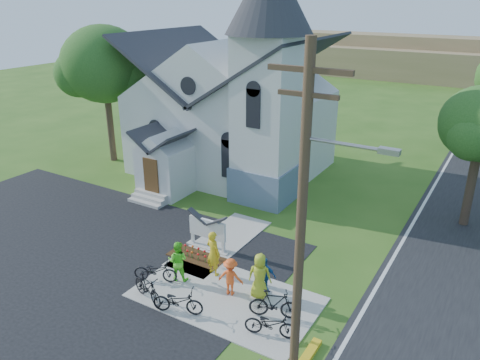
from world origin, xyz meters
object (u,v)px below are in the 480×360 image
Objects in this scene: cyclist_3 at (230,277)px; bike_4 at (271,324)px; cyclist_0 at (213,253)px; bike_2 at (178,301)px; cyclist_2 at (265,275)px; bike_1 at (147,288)px; bike_3 at (274,304)px; utility_pole at (304,213)px; cyclist_1 at (178,261)px; bike_0 at (155,271)px; cyclist_4 at (260,276)px; church_sign at (207,229)px.

cyclist_3 is 0.84× the size of bike_4.
cyclist_0 is 1.03× the size of bike_2.
cyclist_3 reaches higher than cyclist_2.
bike_3 is at bearing -53.51° from bike_1.
utility_pole is 5.40× the size of bike_3.
cyclist_0 reaches higher than cyclist_1.
bike_1 is at bearing -175.72° from bike_0.
cyclist_1 is 1.11× the size of cyclist_2.
cyclist_0 is 1.28× the size of cyclist_2.
cyclist_0 is at bearing 48.57° from bike_3.
cyclist_1 reaches higher than bike_2.
bike_2 reaches higher than bike_0.
cyclist_3 reaches higher than bike_3.
bike_4 is at bearing 147.31° from cyclist_1.
cyclist_0 is at bearing 43.15° from bike_4.
utility_pole is 5.87m from cyclist_4.
bike_3 reaches higher than bike_0.
church_sign is 1.44× the size of cyclist_2.
bike_3 is at bearing -82.85° from bike_2.
bike_2 is 1.02× the size of bike_3.
cyclist_2 is at bearing 131.98° from utility_pole.
bike_0 is 2.34m from bike_2.
bike_2 is (1.74, -4.40, -0.48)m from church_sign.
utility_pole reaches higher than cyclist_4.
cyclist_3 is 0.83× the size of cyclist_4.
bike_3 is at bearing 126.24° from cyclist_4.
bike_2 is 3.49m from bike_3.
bike_4 is (1.39, -1.74, -0.45)m from cyclist_4.
church_sign is 1.19× the size of cyclist_4.
cyclist_4 is at bearing 170.93° from cyclist_1.
cyclist_3 is at bearing 161.87° from cyclist_0.
bike_0 is at bearing 44.78° from bike_1.
cyclist_4 is 2.27m from bike_4.
church_sign is 1.30× the size of cyclist_1.
church_sign is at bearing -55.64° from cyclist_3.
bike_2 is (2.04, -1.14, 0.03)m from bike_0.
cyclist_1 is (0.40, -2.67, -0.13)m from church_sign.
bike_3 reaches higher than bike_4.
cyclist_0 is at bearing -12.90° from bike_2.
bike_0 is 4.32m from cyclist_4.
church_sign is 4.19m from cyclist_2.
cyclist_0 is 1.06× the size of cyclist_4.
cyclist_1 reaches higher than cyclist_2.
cyclist_1 reaches higher than church_sign.
bike_2 is at bearing 94.99° from bike_3.
bike_2 is at bearing -68.39° from church_sign.
bike_1 is 1.00× the size of bike_4.
cyclist_0 reaches higher than church_sign.
cyclist_2 is 1.32m from cyclist_3.
cyclist_2 is 0.39m from cyclist_4.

